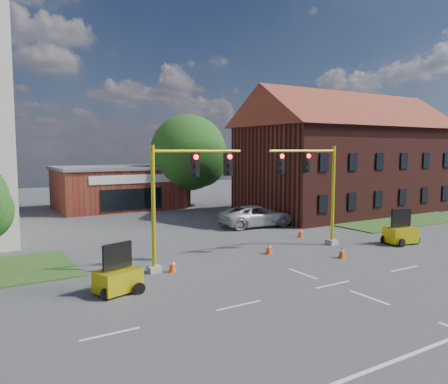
{
  "coord_description": "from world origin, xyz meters",
  "views": [
    {
      "loc": [
        -13.98,
        -13.58,
        5.97
      ],
      "look_at": [
        0.45,
        10.0,
        3.28
      ],
      "focal_mm": 35.0,
      "sensor_mm": 36.0,
      "label": 1
    }
  ],
  "objects_px": {
    "trailer_west": "(118,278)",
    "pickup_white": "(256,216)",
    "signal_mast_west": "(184,191)",
    "signal_mast_east": "(314,184)",
    "trailer_east": "(400,233)"
  },
  "relations": [
    {
      "from": "signal_mast_west",
      "to": "signal_mast_east",
      "type": "distance_m",
      "value": 8.71
    },
    {
      "from": "trailer_west",
      "to": "signal_mast_west",
      "type": "bearing_deg",
      "value": 9.57
    },
    {
      "from": "trailer_west",
      "to": "trailer_east",
      "type": "bearing_deg",
      "value": -17.55
    },
    {
      "from": "signal_mast_east",
      "to": "trailer_west",
      "type": "bearing_deg",
      "value": -170.65
    },
    {
      "from": "trailer_west",
      "to": "signal_mast_east",
      "type": "bearing_deg",
      "value": -8.16
    },
    {
      "from": "signal_mast_west",
      "to": "trailer_west",
      "type": "distance_m",
      "value": 5.69
    },
    {
      "from": "signal_mast_east",
      "to": "trailer_west",
      "type": "relative_size",
      "value": 3.02
    },
    {
      "from": "signal_mast_east",
      "to": "trailer_east",
      "type": "xyz_separation_m",
      "value": [
        5.5,
        -2.13,
        -3.25
      ]
    },
    {
      "from": "trailer_east",
      "to": "pickup_white",
      "type": "bearing_deg",
      "value": 123.97
    },
    {
      "from": "trailer_west",
      "to": "trailer_east",
      "type": "xyz_separation_m",
      "value": [
        18.34,
        -0.01,
        0.03
      ]
    },
    {
      "from": "signal_mast_east",
      "to": "pickup_white",
      "type": "bearing_deg",
      "value": 79.75
    },
    {
      "from": "signal_mast_east",
      "to": "pickup_white",
      "type": "xyz_separation_m",
      "value": [
        1.42,
        7.86,
        -3.1
      ]
    },
    {
      "from": "signal_mast_west",
      "to": "pickup_white",
      "type": "xyz_separation_m",
      "value": [
        10.13,
        7.86,
        -3.1
      ]
    },
    {
      "from": "trailer_west",
      "to": "pickup_white",
      "type": "bearing_deg",
      "value": 17.45
    },
    {
      "from": "trailer_west",
      "to": "trailer_east",
      "type": "relative_size",
      "value": 0.96
    }
  ]
}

